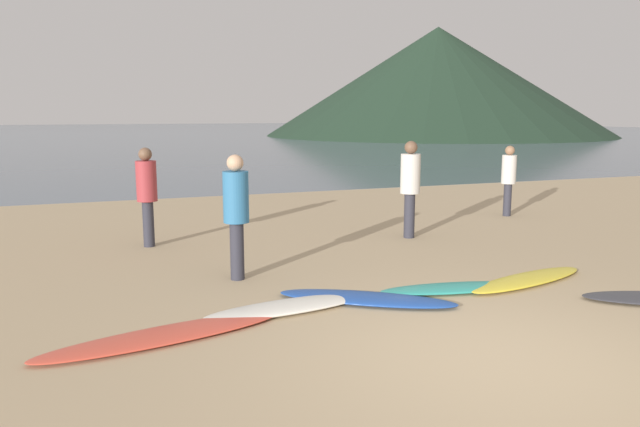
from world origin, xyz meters
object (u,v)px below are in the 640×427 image
at_px(person_0, 147,189).
at_px(person_3, 410,181).
at_px(surfboard_3, 454,288).
at_px(surfboard_4, 527,279).
at_px(person_2, 509,175).
at_px(surfboard_1, 287,307).
at_px(surfboard_0, 165,335).
at_px(surfboard_2, 367,298).
at_px(person_1, 236,207).

bearing_deg(person_0, person_3, -81.12).
bearing_deg(surfboard_3, surfboard_4, 8.76).
height_order(surfboard_4, person_3, person_3).
xyz_separation_m(person_0, person_2, (7.65, 0.46, -0.08)).
height_order(surfboard_1, person_0, person_0).
bearing_deg(surfboard_0, person_2, 19.47).
bearing_deg(person_3, surfboard_2, -71.31).
height_order(surfboard_0, person_3, person_3).
bearing_deg(person_2, person_0, -133.86).
bearing_deg(surfboard_4, surfboard_2, 166.04).
distance_m(person_0, person_2, 7.67).
height_order(surfboard_4, person_0, person_0).
xyz_separation_m(surfboard_1, surfboard_2, (1.00, -0.01, -0.00)).
distance_m(surfboard_4, person_0, 6.19).
height_order(surfboard_1, person_1, person_1).
relative_size(person_1, person_2, 1.11).
height_order(surfboard_0, surfboard_4, surfboard_4).
bearing_deg(surfboard_3, surfboard_0, -164.09).
distance_m(surfboard_3, person_0, 5.39).
bearing_deg(surfboard_3, surfboard_1, -170.34).
relative_size(surfboard_0, surfboard_4, 1.20).
relative_size(surfboard_2, surfboard_4, 1.01).
bearing_deg(person_1, surfboard_2, 89.19).
height_order(surfboard_1, surfboard_2, surfboard_1).
relative_size(surfboard_0, person_1, 1.52).
distance_m(surfboard_2, surfboard_4, 2.38).
xyz_separation_m(surfboard_0, person_3, (4.72, 3.60, 0.99)).
distance_m(surfboard_1, person_1, 1.81).
bearing_deg(surfboard_1, surfboard_4, -6.63).
bearing_deg(surfboard_1, person_3, 37.19).
bearing_deg(person_0, surfboard_1, -143.70).
bearing_deg(person_0, surfboard_3, -119.78).
height_order(surfboard_3, person_0, person_0).
bearing_deg(surfboard_2, surfboard_4, 34.63).
bearing_deg(surfboard_1, surfboard_0, -170.51).
bearing_deg(person_2, surfboard_4, -81.55).
xyz_separation_m(surfboard_0, surfboard_3, (3.65, 0.43, -0.00)).
relative_size(surfboard_1, surfboard_2, 0.92).
xyz_separation_m(surfboard_4, person_1, (-3.61, 1.52, 0.96)).
bearing_deg(surfboard_4, person_0, 123.97).
bearing_deg(surfboard_4, person_1, 142.80).
relative_size(surfboard_2, person_2, 1.41).
distance_m(surfboard_0, person_3, 6.02).
bearing_deg(person_2, person_1, -113.12).
height_order(surfboard_1, person_2, person_2).
height_order(person_1, person_3, person_3).
xyz_separation_m(surfboard_1, person_1, (-0.23, 1.52, 0.96)).
xyz_separation_m(surfboard_2, surfboard_4, (2.38, 0.02, 0.00)).
xyz_separation_m(surfboard_4, person_0, (-4.57, 4.06, 0.95)).
bearing_deg(person_2, person_3, -114.30).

